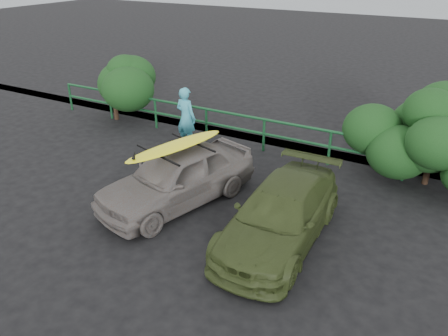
{
  "coord_description": "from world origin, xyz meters",
  "views": [
    {
      "loc": [
        5.82,
        -6.17,
        5.37
      ],
      "look_at": [
        1.55,
        1.55,
        1.03
      ],
      "focal_mm": 35.0,
      "sensor_mm": 36.0,
      "label": 1
    }
  ],
  "objects_px": {
    "guardrail": "(234,129)",
    "surfboard": "(176,146)",
    "olive_vehicle": "(280,214)",
    "man": "(186,118)",
    "sedan": "(177,176)"
  },
  "relations": [
    {
      "from": "guardrail",
      "to": "surfboard",
      "type": "bearing_deg",
      "value": -82.98
    },
    {
      "from": "olive_vehicle",
      "to": "surfboard",
      "type": "distance_m",
      "value": 2.85
    },
    {
      "from": "olive_vehicle",
      "to": "guardrail",
      "type": "bearing_deg",
      "value": 127.46
    },
    {
      "from": "guardrail",
      "to": "surfboard",
      "type": "height_order",
      "value": "surfboard"
    },
    {
      "from": "man",
      "to": "surfboard",
      "type": "xyz_separation_m",
      "value": [
        1.66,
        -2.91,
        0.53
      ]
    },
    {
      "from": "olive_vehicle",
      "to": "man",
      "type": "height_order",
      "value": "man"
    },
    {
      "from": "man",
      "to": "guardrail",
      "type": "bearing_deg",
      "value": -138.05
    },
    {
      "from": "guardrail",
      "to": "man",
      "type": "relative_size",
      "value": 7.48
    },
    {
      "from": "man",
      "to": "surfboard",
      "type": "height_order",
      "value": "man"
    },
    {
      "from": "man",
      "to": "surfboard",
      "type": "bearing_deg",
      "value": 126.74
    },
    {
      "from": "sedan",
      "to": "man",
      "type": "relative_size",
      "value": 2.15
    },
    {
      "from": "guardrail",
      "to": "surfboard",
      "type": "distance_m",
      "value": 3.89
    },
    {
      "from": "surfboard",
      "to": "olive_vehicle",
      "type": "bearing_deg",
      "value": 11.44
    },
    {
      "from": "guardrail",
      "to": "surfboard",
      "type": "xyz_separation_m",
      "value": [
        0.46,
        -3.75,
        0.94
      ]
    },
    {
      "from": "sedan",
      "to": "surfboard",
      "type": "height_order",
      "value": "surfboard"
    }
  ]
}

